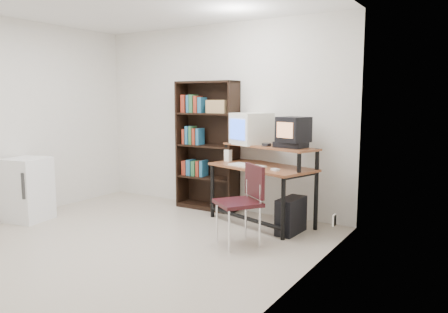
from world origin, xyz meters
The scene contains 18 objects.
floor centered at (0.00, 0.00, -0.01)m, with size 4.00×4.00×0.01m, color beige.
back_wall centered at (0.00, 2.00, 1.30)m, with size 4.00×0.01×2.60m, color silver.
left_wall centered at (-2.00, 0.00, 1.30)m, with size 0.01×4.00×2.60m, color silver.
right_wall centered at (2.00, 0.00, 1.30)m, with size 0.01×4.00×2.60m, color silver.
computer_desk centered at (0.92, 1.60, 0.70)m, with size 1.47×1.03×0.98m.
crt_monitor centered at (0.63, 1.80, 1.18)m, with size 0.58×0.58×0.41m.
vcr centered at (1.27, 1.63, 1.01)m, with size 0.36×0.26×0.08m, color black.
crt_tv centered at (1.30, 1.63, 1.20)m, with size 0.40×0.39×0.30m.
cd_spindle centered at (0.95, 1.61, 0.99)m, with size 0.12×0.12×0.05m, color #26262B.
keyboard centered at (0.78, 1.44, 0.74)m, with size 0.47×0.21×0.04m, color white.
mousepad centered at (1.20, 1.34, 0.72)m, with size 0.22×0.18×0.01m, color black.
mouse centered at (1.21, 1.33, 0.74)m, with size 0.10×0.06×0.03m, color white.
desk_speaker centered at (0.34, 1.70, 0.80)m, with size 0.08×0.07×0.17m, color white.
pc_tower centered at (1.40, 1.39, 0.21)m, with size 0.20×0.45×0.42m, color black.
school_chair centered at (1.13, 0.75, 0.53)m, with size 0.60×0.60×0.86m.
bookshelf centered at (-0.09, 1.86, 0.93)m, with size 0.91×0.31×1.81m.
mini_fridge centered at (-1.72, 0.10, 0.41)m, with size 0.56×0.56×0.81m.
wall_outlet centered at (1.99, 1.15, 0.30)m, with size 0.02×0.08×0.12m, color beige.
Camera 1 is at (3.36, -3.25, 1.57)m, focal length 35.00 mm.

